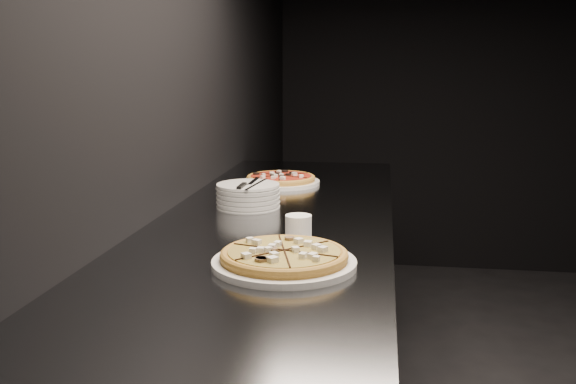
# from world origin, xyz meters

# --- Properties ---
(wall_left) EXTENTS (0.02, 5.00, 2.80)m
(wall_left) POSITION_xyz_m (-2.50, 0.00, 1.40)
(wall_left) COLOR black
(wall_left) RESTS_ON floor
(counter) EXTENTS (0.74, 2.44, 0.92)m
(counter) POSITION_xyz_m (-2.13, 0.00, 0.46)
(counter) COLOR slate
(counter) RESTS_ON floor
(pizza_mushroom) EXTENTS (0.38, 0.38, 0.04)m
(pizza_mushroom) POSITION_xyz_m (-2.02, -0.49, 0.94)
(pizza_mushroom) COLOR white
(pizza_mushroom) RESTS_ON counter
(pizza_tomato) EXTENTS (0.37, 0.37, 0.04)m
(pizza_tomato) POSITION_xyz_m (-2.20, 0.59, 0.94)
(pizza_tomato) COLOR white
(pizza_tomato) RESTS_ON counter
(plate_stack) EXTENTS (0.21, 0.21, 0.08)m
(plate_stack) POSITION_xyz_m (-2.25, 0.15, 0.96)
(plate_stack) COLOR white
(plate_stack) RESTS_ON counter
(cutlery) EXTENTS (0.09, 0.23, 0.01)m
(cutlery) POSITION_xyz_m (-2.24, 0.13, 1.00)
(cutlery) COLOR silver
(cutlery) RESTS_ON plate_stack
(ramekin) EXTENTS (0.07, 0.07, 0.07)m
(ramekin) POSITION_xyz_m (-2.02, -0.22, 0.95)
(ramekin) COLOR white
(ramekin) RESTS_ON counter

